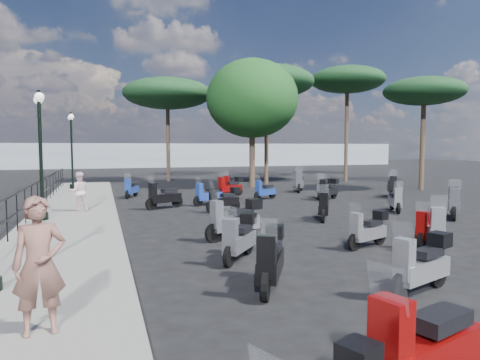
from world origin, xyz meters
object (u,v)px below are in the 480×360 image
object	(u,v)px
scooter_14	(265,191)
broadleaf_tree	(252,99)
scooter_18	(433,229)
scooter_25	(454,203)
scooter_5	(423,352)
scooter_8	(224,200)
woman	(39,265)
scooter_12	(421,265)
scooter_9	(208,195)
pine_1	(347,80)
lamp_post_1	(40,147)
scooter_4	(131,189)
scooter_17	(429,230)
lamp_post_2	(72,145)
scooter_2	(235,220)
pine_0	(267,82)
scooter_21	(300,183)
scooter_3	(164,197)
scooter_7	(368,230)
scooter_26	(392,188)
scooter_27	(324,189)
scooter_19	(395,201)
scooter_20	(329,190)
scooter_1	(239,239)
scooter_10	(230,185)
pedestrian_far	(79,191)
scooter_15	(230,187)
pine_2	(167,94)
scooter_6	(271,260)

from	to	relation	value
scooter_14	broadleaf_tree	distance (m)	8.33
scooter_18	scooter_25	world-z (taller)	scooter_25
scooter_5	scooter_8	world-z (taller)	scooter_5
woman	scooter_12	size ratio (longest dim) A/B	1.10
scooter_9	pine_1	bearing A→B (deg)	-76.17
lamp_post_1	scooter_9	xyz separation A→B (m)	(6.25, 2.85, -2.11)
scooter_4	scooter_17	distance (m)	14.72
lamp_post_2	scooter_25	world-z (taller)	lamp_post_2
lamp_post_2	scooter_2	xyz separation A→B (m)	(5.04, -15.21, -2.09)
lamp_post_1	scooter_17	distance (m)	11.89
woman	pine_0	size ratio (longest dim) A/B	0.22
scooter_21	scooter_25	xyz separation A→B (m)	(1.21, -9.92, 0.04)
lamp_post_1	scooter_3	distance (m)	5.28
scooter_7	pine_1	world-z (taller)	pine_1
scooter_8	scooter_26	world-z (taller)	scooter_26
scooter_4	scooter_27	world-z (taller)	scooter_27
scooter_19	scooter_26	world-z (taller)	scooter_26
scooter_26	scooter_21	bearing A→B (deg)	-18.36
scooter_3	scooter_19	distance (m)	9.25
scooter_18	pine_0	size ratio (longest dim) A/B	0.20
lamp_post_1	scooter_20	world-z (taller)	lamp_post_1
scooter_20	scooter_25	xyz separation A→B (m)	(1.51, -6.14, 0.05)
scooter_9	pine_0	distance (m)	12.82
woman	scooter_17	distance (m)	9.17
scooter_1	pine_1	bearing A→B (deg)	-88.20
scooter_21	scooter_25	size ratio (longest dim) A/B	1.13
scooter_10	scooter_18	bearing A→B (deg)	136.51
pine_0	scooter_14	bearing A→B (deg)	-112.00
scooter_5	scooter_26	bearing A→B (deg)	-53.70
scooter_5	pine_1	distance (m)	29.07
lamp_post_1	scooter_8	xyz separation A→B (m)	(6.40, 0.82, -2.08)
scooter_7	scooter_19	size ratio (longest dim) A/B	0.99
scooter_7	scooter_20	bearing A→B (deg)	-44.11
pedestrian_far	scooter_12	world-z (taller)	pedestrian_far
scooter_1	scooter_10	bearing A→B (deg)	-66.57
scooter_10	scooter_15	xyz separation A→B (m)	(-0.46, -1.53, 0.06)
scooter_14	broadleaf_tree	size ratio (longest dim) A/B	0.17
scooter_19	scooter_14	bearing A→B (deg)	-30.82
scooter_2	scooter_7	xyz separation A→B (m)	(2.90, -1.94, -0.09)
scooter_7	pine_0	size ratio (longest dim) A/B	0.18
scooter_4	scooter_15	distance (m)	4.97
scooter_27	scooter_26	bearing A→B (deg)	-144.43
scooter_1	pine_2	world-z (taller)	pine_2
lamp_post_2	scooter_10	xyz separation A→B (m)	(8.33, -3.72, -2.20)
scooter_5	scooter_12	world-z (taller)	scooter_5
scooter_3	scooter_9	size ratio (longest dim) A/B	1.09
scooter_6	scooter_17	xyz separation A→B (m)	(5.07, 1.80, -0.10)
scooter_9	pedestrian_far	bearing A→B (deg)	79.29
scooter_1	scooter_25	bearing A→B (deg)	-122.07
scooter_27	scooter_18	bearing A→B (deg)	122.49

